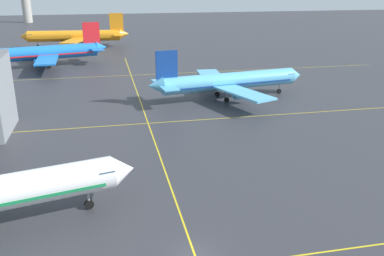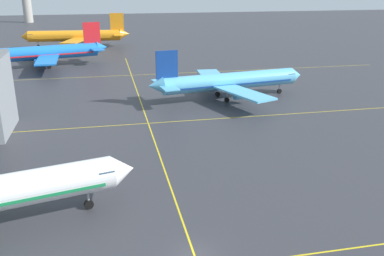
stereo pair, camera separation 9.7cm
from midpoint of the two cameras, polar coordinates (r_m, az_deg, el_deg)
The scene contains 5 objects.
ground_plane at distance 40.89m, azimuth 0.33°, elevation -16.83°, with size 600.00×600.00×0.00m, color #333338.
airliner_second_row at distance 90.45m, azimuth 4.87°, elevation 6.29°, with size 35.58×30.39×11.07m.
airliner_third_row at distance 131.02m, azimuth -19.80°, elevation 9.49°, with size 39.12×33.28×12.29m.
airliner_far_left_stand at distance 167.84m, azimuth -15.40°, elevation 11.89°, with size 40.00×34.42×12.43m.
taxiway_markings at distance 75.60m, azimuth -5.98°, elevation 0.64°, with size 142.93×135.50×0.01m.
Camera 1 is at (-7.11, -32.21, 24.16)m, focal length 39.51 mm.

